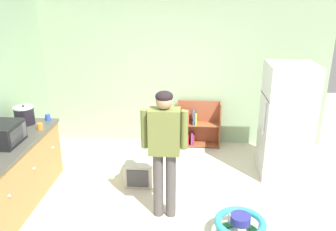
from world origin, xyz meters
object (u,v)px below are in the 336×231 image
object	(u,v)px
bookshelf	(195,126)
crock_pot	(24,115)
standing_person	(164,144)
orange_cup	(40,126)
refrigerator	(286,122)
teal_cup	(12,130)
pet_carrier	(140,170)
blue_cup	(48,117)
microwave	(5,134)
kitchen_counter	(12,175)
baby_walker	(240,227)

from	to	relation	value
bookshelf	crock_pot	xyz separation A→B (m)	(-2.54, -1.42, 0.66)
standing_person	orange_cup	world-z (taller)	standing_person
standing_person	crock_pot	size ratio (longest dim) A/B	5.70
bookshelf	refrigerator	bearing A→B (deg)	-36.30
crock_pot	teal_cup	world-z (taller)	crock_pot
refrigerator	crock_pot	size ratio (longest dim) A/B	6.04
crock_pot	teal_cup	distance (m)	0.38
pet_carrier	crock_pot	size ratio (longest dim) A/B	1.87
blue_cup	teal_cup	bearing A→B (deg)	-119.37
microwave	orange_cup	distance (m)	0.57
kitchen_counter	blue_cup	xyz separation A→B (m)	(0.18, 0.90, 0.50)
blue_cup	orange_cup	distance (m)	0.38
kitchen_counter	refrigerator	distance (m)	4.00
refrigerator	bookshelf	xyz separation A→B (m)	(-1.37, 1.01, -0.51)
kitchen_counter	bookshelf	xyz separation A→B (m)	(2.44, 2.14, -0.07)
crock_pot	kitchen_counter	bearing A→B (deg)	-82.79
kitchen_counter	teal_cup	world-z (taller)	teal_cup
refrigerator	microwave	world-z (taller)	refrigerator
standing_person	pet_carrier	bearing A→B (deg)	117.68
baby_walker	kitchen_counter	bearing A→B (deg)	170.58
kitchen_counter	pet_carrier	xyz separation A→B (m)	(1.61, 0.76, -0.27)
standing_person	crock_pot	xyz separation A→B (m)	(-2.15, 0.82, 0.02)
blue_cup	orange_cup	size ratio (longest dim) A/B	1.00
bookshelf	pet_carrier	size ratio (longest dim) A/B	1.54
microwave	crock_pot	xyz separation A→B (m)	(-0.08, 0.72, -0.01)
microwave	orange_cup	world-z (taller)	microwave
bookshelf	baby_walker	xyz separation A→B (m)	(0.53, -2.64, -0.22)
pet_carrier	crock_pot	distance (m)	1.90
baby_walker	microwave	size ratio (longest dim) A/B	1.26
kitchen_counter	microwave	size ratio (longest dim) A/B	4.14
blue_cup	teal_cup	size ratio (longest dim) A/B	1.00
refrigerator	teal_cup	xyz separation A→B (m)	(-3.93, -0.78, 0.06)
baby_walker	blue_cup	world-z (taller)	blue_cup
bookshelf	baby_walker	bearing A→B (deg)	-78.67
blue_cup	standing_person	bearing A→B (deg)	-27.74
baby_walker	microwave	xyz separation A→B (m)	(-2.98, 0.50, 0.88)
orange_cup	teal_cup	world-z (taller)	same
microwave	blue_cup	bearing A→B (deg)	77.75
refrigerator	teal_cup	size ratio (longest dim) A/B	18.74
crock_pot	standing_person	bearing A→B (deg)	-20.81
refrigerator	baby_walker	bearing A→B (deg)	-117.26
bookshelf	teal_cup	distance (m)	3.17
bookshelf	orange_cup	bearing A→B (deg)	-143.86
kitchen_counter	orange_cup	bearing A→B (deg)	66.84
standing_person	teal_cup	world-z (taller)	standing_person
pet_carrier	blue_cup	size ratio (longest dim) A/B	5.81
kitchen_counter	orange_cup	size ratio (longest dim) A/B	20.90
kitchen_counter	crock_pot	bearing A→B (deg)	97.21
baby_walker	orange_cup	size ratio (longest dim) A/B	6.36
kitchen_counter	pet_carrier	world-z (taller)	kitchen_counter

